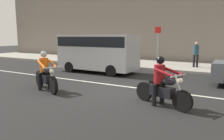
# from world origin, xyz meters

# --- Properties ---
(ground_plane) EXTENTS (80.00, 80.00, 0.00)m
(ground_plane) POSITION_xyz_m (0.00, 0.00, 0.00)
(ground_plane) COLOR black
(sidewalk_slab) EXTENTS (40.00, 4.40, 0.14)m
(sidewalk_slab) POSITION_xyz_m (0.00, 8.00, 0.07)
(sidewalk_slab) COLOR #A8A399
(sidewalk_slab) RESTS_ON ground_plane
(building_facade) EXTENTS (40.00, 1.40, 9.66)m
(building_facade) POSITION_xyz_m (0.00, 11.40, 4.83)
(building_facade) COLOR slate
(building_facade) RESTS_ON ground_plane
(lane_marking_stripe) EXTENTS (18.00, 0.14, 0.01)m
(lane_marking_stripe) POSITION_xyz_m (-0.16, 0.90, 0.00)
(lane_marking_stripe) COLOR silver
(lane_marking_stripe) RESTS_ON ground_plane
(motorcycle_with_rider_orange_stripe) EXTENTS (2.11, 1.08, 1.57)m
(motorcycle_with_rider_orange_stripe) POSITION_xyz_m (-2.45, -1.25, 0.64)
(motorcycle_with_rider_orange_stripe) COLOR black
(motorcycle_with_rider_orange_stripe) RESTS_ON ground_plane
(motorcycle_with_rider_crimson) EXTENTS (2.01, 0.96, 1.56)m
(motorcycle_with_rider_crimson) POSITION_xyz_m (2.21, -0.86, 0.64)
(motorcycle_with_rider_crimson) COLOR black
(motorcycle_with_rider_crimson) RESTS_ON ground_plane
(parked_van_silver) EXTENTS (4.68, 1.96, 2.24)m
(parked_van_silver) POSITION_xyz_m (-3.08, 3.49, 1.30)
(parked_van_silver) COLOR #B2B5BA
(parked_van_silver) RESTS_ON ground_plane
(street_sign_post) EXTENTS (0.44, 0.08, 2.71)m
(street_sign_post) POSITION_xyz_m (-0.96, 8.16, 1.77)
(street_sign_post) COLOR gray
(street_sign_post) RESTS_ON sidewalk_slab
(pedestrian_bystander) EXTENTS (0.34, 0.34, 1.65)m
(pedestrian_bystander) POSITION_xyz_m (1.80, 7.65, 1.10)
(pedestrian_bystander) COLOR black
(pedestrian_bystander) RESTS_ON sidewalk_slab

